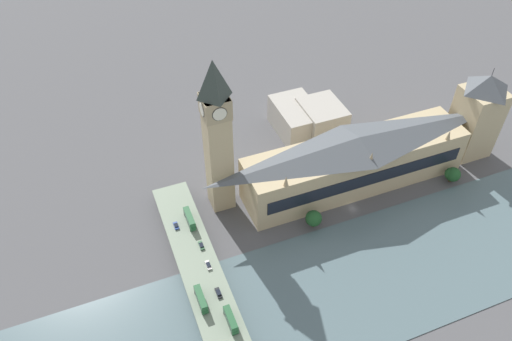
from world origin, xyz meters
TOP-DOWN VIEW (x-y plane):
  - ground_plane at (0.00, 0.00)m, footprint 600.00×600.00m
  - river_water at (-35.59, 0.00)m, footprint 59.18×360.00m
  - parliament_hall at (14.86, -8.00)m, footprint 24.19×107.78m
  - clock_tower at (25.82, 55.02)m, footprint 11.45×11.45m
  - victoria_tower at (14.92, -75.07)m, footprint 18.35×18.35m
  - road_bridge at (-35.59, 76.22)m, footprint 150.36×16.13m
  - double_decker_bus_lead at (-37.82, 72.78)m, footprint 10.27×2.59m
  - double_decker_bus_mid at (-25.70, 80.31)m, footprint 10.89×2.58m
  - double_decker_bus_rear at (14.34, 73.22)m, footprint 11.24×2.61m
  - car_northbound_lead at (14.27, 79.46)m, footprint 4.15×1.92m
  - car_northbound_tail at (-0.02, 72.49)m, footprint 4.55×1.75m
  - car_southbound_lead at (-24.38, 73.04)m, footprint 4.80×1.81m
  - car_southbound_mid at (-10.64, 72.77)m, footprint 4.60×1.80m
  - city_block_west at (55.61, -11.52)m, footprint 24.28×20.80m
  - city_block_center at (61.50, 0.62)m, footprint 30.84×20.46m
  - tree_embankment_near at (-3.33, 22.04)m, footprint 7.30×7.30m
  - tree_embankment_mid at (-2.33, -53.33)m, footprint 7.15×7.15m
  - tree_embankment_far at (-1.78, -52.78)m, footprint 6.30×6.30m

SIDE VIEW (x-z plane):
  - ground_plane at x=0.00m, z-range 0.00..0.00m
  - river_water at x=-35.59m, z-range 0.00..0.30m
  - road_bridge at x=-35.59m, z-range 1.82..7.60m
  - tree_embankment_mid at x=-2.33m, z-range 0.72..9.34m
  - tree_embankment_far at x=-1.78m, z-range 0.93..9.14m
  - tree_embankment_near at x=-3.33m, z-range 1.03..10.43m
  - car_northbound_lead at x=14.27m, z-range 5.80..7.03m
  - car_northbound_tail at x=-0.02m, z-range 5.78..7.04m
  - car_southbound_mid at x=-10.64m, z-range 5.78..7.08m
  - car_southbound_lead at x=-24.38m, z-range 5.78..7.18m
  - city_block_center at x=61.50m, z-range 0.00..16.31m
  - double_decker_bus_lead at x=-37.82m, z-range 6.02..10.74m
  - double_decker_bus_mid at x=-25.70m, z-range 6.02..10.77m
  - double_decker_bus_rear at x=14.34m, z-range 6.02..10.82m
  - city_block_west at x=55.61m, z-range 0.00..17.59m
  - parliament_hall at x=14.86m, z-range -0.08..28.65m
  - victoria_tower at x=14.92m, z-range -2.00..47.25m
  - clock_tower at x=25.82m, z-range 2.52..78.63m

